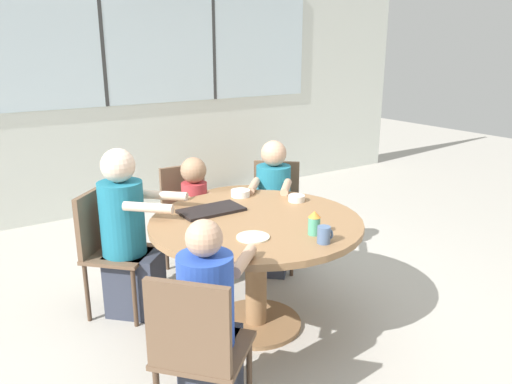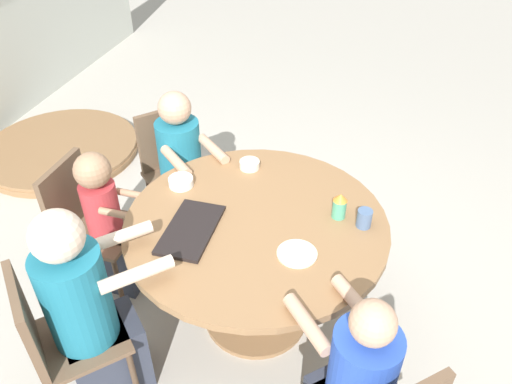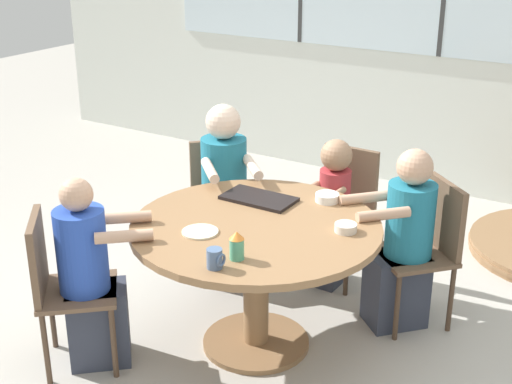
# 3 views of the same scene
# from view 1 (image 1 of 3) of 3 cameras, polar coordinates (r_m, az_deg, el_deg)

# --- Properties ---
(ground_plane) EXTENTS (16.00, 16.00, 0.00)m
(ground_plane) POSITION_cam_1_polar(r_m,az_deg,el_deg) (3.45, 0.00, -14.93)
(ground_plane) COLOR #B2ADA3
(wall_back_with_windows) EXTENTS (8.40, 0.08, 2.80)m
(wall_back_with_windows) POSITION_cam_1_polar(r_m,az_deg,el_deg) (5.60, -16.97, 12.09)
(wall_back_with_windows) COLOR silver
(wall_back_with_windows) RESTS_ON ground_plane
(dining_table) EXTENTS (1.34, 1.34, 0.75)m
(dining_table) POSITION_cam_1_polar(r_m,az_deg,el_deg) (3.18, 0.00, -5.78)
(dining_table) COLOR olive
(dining_table) RESTS_ON ground_plane
(chair_for_woman_green_shirt) EXTENTS (0.56, 0.56, 0.86)m
(chair_for_woman_green_shirt) POSITION_cam_1_polar(r_m,az_deg,el_deg) (2.34, -6.80, -16.97)
(chair_for_woman_green_shirt) COLOR brown
(chair_for_woman_green_shirt) RESTS_ON ground_plane
(chair_for_man_blue_shirt) EXTENTS (0.57, 0.57, 0.86)m
(chair_for_man_blue_shirt) POSITION_cam_1_polar(r_m,az_deg,el_deg) (3.55, -16.75, -5.44)
(chair_for_man_blue_shirt) COLOR brown
(chair_for_man_blue_shirt) RESTS_ON ground_plane
(chair_for_man_teal_shirt) EXTENTS (0.57, 0.57, 0.86)m
(chair_for_man_teal_shirt) POSITION_cam_1_polar(r_m,az_deg,el_deg) (4.18, 2.19, -1.41)
(chair_for_man_teal_shirt) COLOR brown
(chair_for_man_teal_shirt) RESTS_ON ground_plane
(chair_for_toddler) EXTENTS (0.41, 0.41, 0.86)m
(chair_for_toddler) POSITION_cam_1_polar(r_m,az_deg,el_deg) (4.07, -7.77, -2.03)
(chair_for_toddler) COLOR brown
(chair_for_toddler) RESTS_ON ground_plane
(person_woman_green_shirt) EXTENTS (0.53, 0.51, 1.06)m
(person_woman_green_shirt) POSITION_cam_1_polar(r_m,az_deg,el_deg) (2.48, -5.36, -15.56)
(person_woman_green_shirt) COLOR #333847
(person_woman_green_shirt) RESTS_ON ground_plane
(person_man_blue_shirt) EXTENTS (0.58, 0.58, 1.16)m
(person_man_blue_shirt) POSITION_cam_1_polar(r_m,az_deg,el_deg) (3.47, -14.40, -5.36)
(person_man_blue_shirt) COLOR #333847
(person_man_blue_shirt) RESTS_ON ground_plane
(person_man_teal_shirt) EXTENTS (0.54, 0.55, 1.08)m
(person_man_teal_shirt) POSITION_cam_1_polar(r_m,az_deg,el_deg) (4.03, 1.91, -2.36)
(person_man_teal_shirt) COLOR #333847
(person_man_teal_shirt) RESTS_ON ground_plane
(person_toddler) EXTENTS (0.23, 0.38, 0.97)m
(person_toddler) POSITION_cam_1_polar(r_m,az_deg,el_deg) (3.95, -6.82, -3.09)
(person_toddler) COLOR #333847
(person_toddler) RESTS_ON ground_plane
(food_tray_dark) EXTENTS (0.41, 0.23, 0.02)m
(food_tray_dark) POSITION_cam_1_polar(r_m,az_deg,el_deg) (3.28, -5.12, -2.09)
(food_tray_dark) COLOR black
(food_tray_dark) RESTS_ON dining_table
(coffee_mug) EXTENTS (0.08, 0.07, 0.10)m
(coffee_mug) POSITION_cam_1_polar(r_m,az_deg,el_deg) (2.78, 7.81, -4.86)
(coffee_mug) COLOR slate
(coffee_mug) RESTS_ON dining_table
(sippy_cup) EXTENTS (0.07, 0.07, 0.14)m
(sippy_cup) POSITION_cam_1_polar(r_m,az_deg,el_deg) (2.88, 6.67, -3.48)
(sippy_cup) COLOR #4CA57F
(sippy_cup) RESTS_ON dining_table
(bowl_white_shallow) EXTENTS (0.14, 0.14, 0.05)m
(bowl_white_shallow) POSITION_cam_1_polar(r_m,az_deg,el_deg) (3.59, -1.79, -0.13)
(bowl_white_shallow) COLOR white
(bowl_white_shallow) RESTS_ON dining_table
(bowl_cereal) EXTENTS (0.12, 0.12, 0.04)m
(bowl_cereal) POSITION_cam_1_polar(r_m,az_deg,el_deg) (3.49, 4.66, -0.71)
(bowl_cereal) COLOR silver
(bowl_cereal) RESTS_ON dining_table
(plate_tortillas) EXTENTS (0.19, 0.19, 0.01)m
(plate_tortillas) POSITION_cam_1_polar(r_m,az_deg,el_deg) (2.83, -0.35, -5.18)
(plate_tortillas) COLOR beige
(plate_tortillas) RESTS_ON dining_table
(folded_table_stack) EXTENTS (1.32, 1.32, 0.09)m
(folded_table_stack) POSITION_cam_1_polar(r_m,az_deg,el_deg) (5.68, -1.04, -1.44)
(folded_table_stack) COLOR olive
(folded_table_stack) RESTS_ON ground_plane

